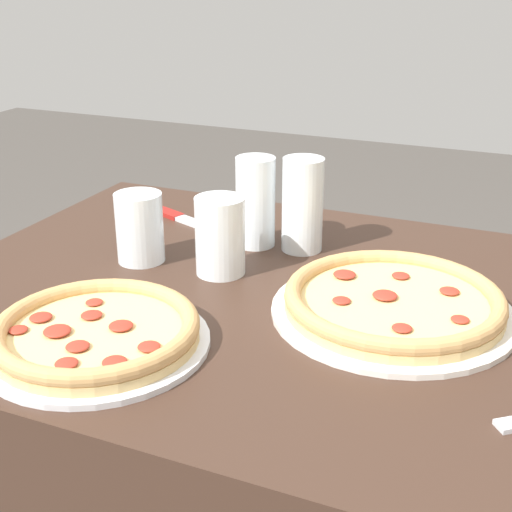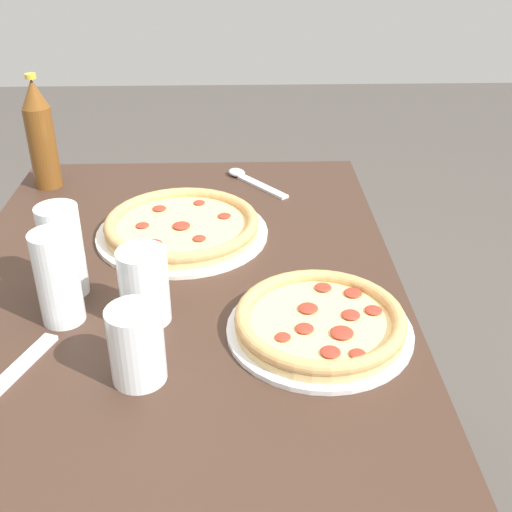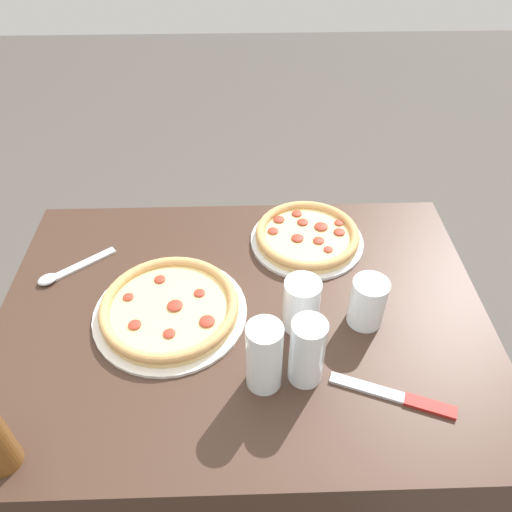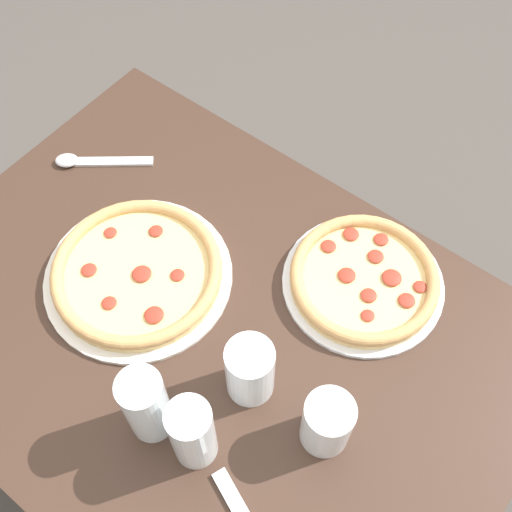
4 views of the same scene
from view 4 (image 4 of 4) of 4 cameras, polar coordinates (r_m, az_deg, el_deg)
name	(u,v)px [view 4 (image 4 of 4)]	position (r m, az deg, el deg)	size (l,w,h in m)	color
ground_plane	(225,449)	(1.78, -2.77, -16.72)	(8.00, 8.00, 0.00)	#4C4742
table	(218,402)	(1.42, -3.41, -12.79)	(1.05, 0.76, 0.75)	#3D281E
pizza_pepperoni	(364,279)	(1.11, 9.58, -2.04)	(0.28, 0.28, 0.04)	silver
pizza_veggie	(136,274)	(1.12, -10.60, -1.54)	(0.33, 0.33, 0.04)	silver
glass_red_wine	(250,372)	(0.98, -0.54, -10.28)	(0.07, 0.07, 0.12)	white
glass_lemonade	(193,434)	(0.94, -5.64, -15.50)	(0.06, 0.06, 0.15)	white
glass_iced_tea	(147,406)	(0.96, -9.69, -13.04)	(0.07, 0.07, 0.15)	white
glass_water	(327,424)	(0.96, 6.31, -14.59)	(0.07, 0.07, 0.11)	white
spoon	(87,161)	(1.30, -14.76, 8.18)	(0.17, 0.14, 0.02)	silver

